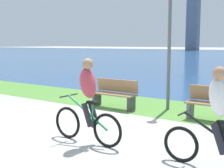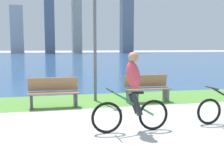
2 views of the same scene
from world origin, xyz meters
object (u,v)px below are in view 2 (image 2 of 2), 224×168
(lamppost_tall, at_px, (95,27))
(bench_near_path, at_px, (147,89))
(cyclist_lead, at_px, (132,93))
(bench_far_along_path, at_px, (54,93))

(lamppost_tall, bearing_deg, bench_near_path, -20.82)
(cyclist_lead, height_order, bench_far_along_path, cyclist_lead)
(cyclist_lead, bearing_deg, bench_far_along_path, 115.68)
(bench_far_along_path, bearing_deg, bench_near_path, 3.31)
(cyclist_lead, bearing_deg, lamppost_tall, 90.71)
(cyclist_lead, relative_size, bench_far_along_path, 1.15)
(cyclist_lead, height_order, lamppost_tall, lamppost_tall)
(bench_far_along_path, bearing_deg, cyclist_lead, -64.32)
(bench_near_path, bearing_deg, cyclist_lead, -115.81)
(cyclist_lead, height_order, bench_near_path, cyclist_lead)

